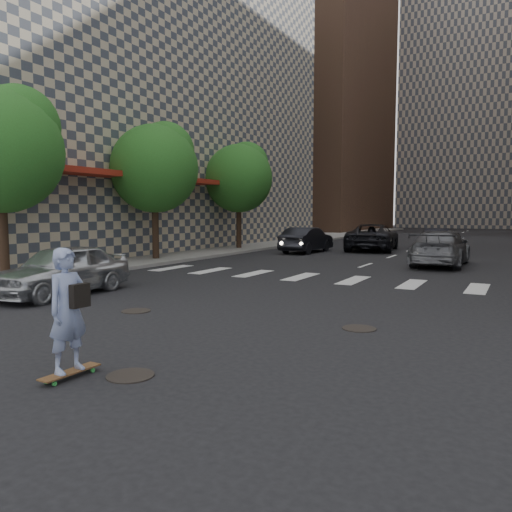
{
  "coord_description": "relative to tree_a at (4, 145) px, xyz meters",
  "views": [
    {
      "loc": [
        6.22,
        -7.91,
        2.42
      ],
      "look_at": [
        0.3,
        3.07,
        1.3
      ],
      "focal_mm": 35.0,
      "sensor_mm": 36.0,
      "label": 1
    }
  ],
  "objects": [
    {
      "name": "manhole_a",
      "position": [
        10.65,
        -5.64,
        -4.64
      ],
      "size": [
        0.7,
        0.7,
        0.02
      ],
      "primitive_type": "cylinder",
      "color": "black",
      "rests_on": "ground"
    },
    {
      "name": "tree_a",
      "position": [
        0.0,
        0.0,
        0.0
      ],
      "size": [
        4.2,
        4.2,
        6.6
      ],
      "color": "#382619",
      "rests_on": "sidewalk_left"
    },
    {
      "name": "ground",
      "position": [
        9.45,
        -3.14,
        -4.65
      ],
      "size": [
        160.0,
        160.0,
        0.0
      ],
      "primitive_type": "plane",
      "color": "black",
      "rests_on": "ground"
    },
    {
      "name": "skateboarder",
      "position": [
        9.94,
        -6.11,
        -3.65
      ],
      "size": [
        0.47,
        0.96,
        1.9
      ],
      "rotation": [
        0.0,
        0.0,
        -0.03
      ],
      "color": "brown",
      "rests_on": "ground"
    },
    {
      "name": "traffic_car_a",
      "position": [
        4.38,
        16.2,
        -3.9
      ],
      "size": [
        1.73,
        4.56,
        1.49
      ],
      "primitive_type": "imported",
      "rotation": [
        0.0,
        0.0,
        3.11
      ],
      "color": "black",
      "rests_on": "ground"
    },
    {
      "name": "tree_b",
      "position": [
        0.0,
        8.0,
        0.0
      ],
      "size": [
        4.2,
        4.2,
        6.6
      ],
      "color": "#382619",
      "rests_on": "sidewalk_left"
    },
    {
      "name": "traffic_car_b",
      "position": [
        12.4,
        12.37,
        -3.87
      ],
      "size": [
        2.27,
        5.4,
        1.56
      ],
      "primitive_type": "imported",
      "rotation": [
        0.0,
        0.0,
        3.16
      ],
      "color": "#57585E",
      "rests_on": "ground"
    },
    {
      "name": "sidewalk_left",
      "position": [
        -5.05,
        16.86,
        -4.57
      ],
      "size": [
        13.0,
        80.0,
        0.15
      ],
      "primitive_type": "cube",
      "color": "gray",
      "rests_on": "ground"
    },
    {
      "name": "tower_left",
      "position": [
        -10.55,
        51.86,
        15.35
      ],
      "size": [
        18.0,
        24.0,
        40.0
      ],
      "primitive_type": "cube",
      "color": "brown",
      "rests_on": "ground"
    },
    {
      "name": "traffic_car_e",
      "position": [
        10.73,
        22.7,
        -3.97
      ],
      "size": [
        1.91,
        4.25,
        1.35
      ],
      "primitive_type": "imported",
      "rotation": [
        0.0,
        0.0,
        3.26
      ],
      "color": "black",
      "rests_on": "ground"
    },
    {
      "name": "manhole_b",
      "position": [
        7.45,
        -1.94,
        -4.64
      ],
      "size": [
        0.7,
        0.7,
        0.02
      ],
      "primitive_type": "cylinder",
      "color": "black",
      "rests_on": "ground"
    },
    {
      "name": "traffic_car_d",
      "position": [
        11.92,
        18.55,
        -3.93
      ],
      "size": [
        1.72,
        4.22,
        1.43
      ],
      "primitive_type": "imported",
      "rotation": [
        0.0,
        0.0,
        3.15
      ],
      "color": "#AEAFB5",
      "rests_on": "ground"
    },
    {
      "name": "silver_sedan",
      "position": [
        3.95,
        -1.14,
        -3.91
      ],
      "size": [
        1.94,
        4.41,
        1.48
      ],
      "primitive_type": "imported",
      "rotation": [
        0.0,
        0.0,
        0.05
      ],
      "color": "#B5B9BD",
      "rests_on": "ground"
    },
    {
      "name": "tree_c",
      "position": [
        0.0,
        16.0,
        0.0
      ],
      "size": [
        4.2,
        4.2,
        6.6
      ],
      "color": "#382619",
      "rests_on": "sidewalk_left"
    },
    {
      "name": "traffic_car_c",
      "position": [
        7.41,
        19.56,
        -3.83
      ],
      "size": [
        3.48,
        6.21,
        1.64
      ],
      "primitive_type": "imported",
      "rotation": [
        0.0,
        0.0,
        3.28
      ],
      "color": "black",
      "rests_on": "ground"
    },
    {
      "name": "manhole_c",
      "position": [
        12.75,
        -1.14,
        -4.64
      ],
      "size": [
        0.7,
        0.7,
        0.02
      ],
      "primitive_type": "cylinder",
      "color": "black",
      "rests_on": "ground"
    },
    {
      "name": "building_left",
      "position": [
        -9.03,
        15.35,
        7.84
      ],
      "size": [
        16.4,
        33.0,
        25.0
      ],
      "color": "tan",
      "rests_on": "ground"
    },
    {
      "name": "tower_center",
      "position": [
        9.45,
        74.86,
        19.35
      ],
      "size": [
        22.0,
        20.0,
        48.0
      ],
      "primitive_type": "cube",
      "color": "#ADA08E",
      "rests_on": "ground"
    }
  ]
}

